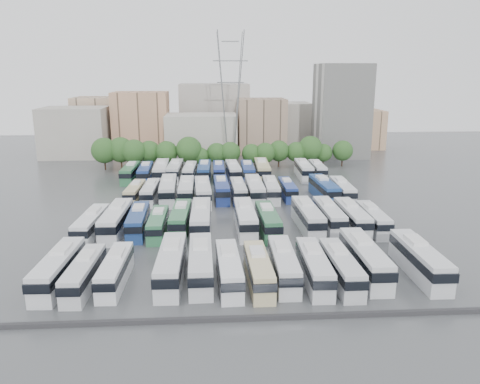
{
  "coord_description": "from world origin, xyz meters",
  "views": [
    {
      "loc": [
        -3.6,
        -74.65,
        24.11
      ],
      "look_at": [
        1.65,
        6.25,
        3.0
      ],
      "focal_mm": 35.0,
      "sensor_mm": 36.0,
      "label": 1
    }
  ],
  "objects": [
    {
      "name": "bus_r3_s4",
      "position": [
        -8.26,
        30.13,
        1.78
      ],
      "size": [
        3.06,
        11.66,
        3.63
      ],
      "rotation": [
        0.0,
        0.0,
        -0.05
      ],
      "color": "silver",
      "rests_on": "ground"
    },
    {
      "name": "bus_r1_s2",
      "position": [
        -14.79,
        -5.6,
        1.83
      ],
      "size": [
        2.95,
        11.97,
        3.73
      ],
      "rotation": [
        0.0,
        0.0,
        0.03
      ],
      "color": "navy",
      "rests_on": "ground"
    },
    {
      "name": "bus_r3_s8",
      "position": [
        4.88,
        29.09,
        1.9
      ],
      "size": [
        2.85,
        12.36,
        3.87
      ],
      "rotation": [
        0.0,
        0.0,
        -0.01
      ],
      "color": "navy",
      "rests_on": "ground"
    },
    {
      "name": "bus_r1_s11",
      "position": [
        15.01,
        -5.22,
        1.93
      ],
      "size": [
        2.74,
        12.52,
        3.93
      ],
      "rotation": [
        0.0,
        0.0,
        -0.0
      ],
      "color": "silver",
      "rests_on": "ground"
    },
    {
      "name": "bus_r2_s8",
      "position": [
        4.84,
        11.72,
        2.03
      ],
      "size": [
        2.93,
        13.21,
        4.14
      ],
      "rotation": [
        0.0,
        0.0,
        0.0
      ],
      "color": "silver",
      "rests_on": "ground"
    },
    {
      "name": "bus_r3_s3",
      "position": [
        -11.65,
        30.64,
        1.99
      ],
      "size": [
        3.32,
        12.99,
        4.04
      ],
      "rotation": [
        0.0,
        0.0,
        -0.04
      ],
      "color": "silver",
      "rests_on": "ground"
    },
    {
      "name": "bus_r3_s5",
      "position": [
        -4.98,
        29.67,
        1.94
      ],
      "size": [
        3.13,
        12.65,
        3.95
      ],
      "rotation": [
        0.0,
        0.0,
        -0.03
      ],
      "color": "navy",
      "rests_on": "ground"
    },
    {
      "name": "bus_r2_s4",
      "position": [
        -8.21,
        12.33,
        1.95
      ],
      "size": [
        2.87,
        12.66,
        3.97
      ],
      "rotation": [
        0.0,
        0.0,
        0.01
      ],
      "color": "silver",
      "rests_on": "ground"
    },
    {
      "name": "bus_r2_s13",
      "position": [
        21.6,
        10.76,
        1.88
      ],
      "size": [
        3.06,
        12.27,
        3.82
      ],
      "rotation": [
        0.0,
        0.0,
        -0.03
      ],
      "color": "silver",
      "rests_on": "ground"
    },
    {
      "name": "bus_r1_s7",
      "position": [
        1.67,
        -5.83,
        2.0
      ],
      "size": [
        3.0,
        13.04,
        4.08
      ],
      "rotation": [
        0.0,
        0.0,
        0.01
      ],
      "color": "silver",
      "rests_on": "ground"
    },
    {
      "name": "bus_r0_s7",
      "position": [
        1.79,
        -24.75,
        1.79
      ],
      "size": [
        2.76,
        11.65,
        3.64
      ],
      "rotation": [
        0.0,
        0.0,
        0.02
      ],
      "color": "beige",
      "rests_on": "ground"
    },
    {
      "name": "bus_r1_s1",
      "position": [
        -18.07,
        -5.7,
        2.06
      ],
      "size": [
        3.21,
        13.42,
        4.19
      ],
      "rotation": [
        0.0,
        0.0,
        -0.02
      ],
      "color": "silver",
      "rests_on": "ground"
    },
    {
      "name": "bus_r1_s13",
      "position": [
        21.53,
        -6.86,
        1.78
      ],
      "size": [
        2.79,
        11.59,
        3.62
      ],
      "rotation": [
        0.0,
        0.0,
        -0.02
      ],
      "color": "silver",
      "rests_on": "ground"
    },
    {
      "name": "parapet",
      "position": [
        0.0,
        -33.0,
        0.25
      ],
      "size": [
        56.0,
        0.5,
        0.5
      ],
      "primitive_type": "cube",
      "color": "#2D2D30",
      "rests_on": "ground"
    },
    {
      "name": "bus_r2_s6",
      "position": [
        -1.52,
        12.94,
        1.9
      ],
      "size": [
        3.01,
        12.43,
        3.88
      ],
      "rotation": [
        0.0,
        0.0,
        0.03
      ],
      "color": "navy",
      "rests_on": "ground"
    },
    {
      "name": "bus_r0_s13",
      "position": [
        21.48,
        -23.58,
        2.02
      ],
      "size": [
        3.07,
        13.17,
        4.12
      ],
      "rotation": [
        0.0,
        0.0,
        -0.02
      ],
      "color": "silver",
      "rests_on": "ground"
    },
    {
      "name": "electricity_pylon",
      "position": [
        2.0,
        50.0,
        18.66
      ],
      "size": [
        9.0,
        6.91,
        33.83
      ],
      "color": "slate",
      "rests_on": "ground"
    },
    {
      "name": "bus_r1_s10",
      "position": [
        11.46,
        -5.82,
        2.02
      ],
      "size": [
        3.05,
        13.18,
        4.12
      ],
      "rotation": [
        0.0,
        0.0,
        0.01
      ],
      "color": "silver",
      "rests_on": "ground"
    },
    {
      "name": "bus_r0_s2",
      "position": [
        -14.8,
        -23.66,
        1.73
      ],
      "size": [
        2.65,
        11.24,
        3.51
      ],
      "rotation": [
        0.0,
        0.0,
        -0.02
      ],
      "color": "silver",
      "rests_on": "ground"
    },
    {
      "name": "bus_r1_s8",
      "position": [
        5.05,
        -7.0,
        1.88
      ],
      "size": [
        2.94,
        12.29,
        3.84
      ],
      "rotation": [
        0.0,
        0.0,
        0.02
      ],
      "color": "#2B6640",
      "rests_on": "ground"
    },
    {
      "name": "bus_r0_s5",
      "position": [
        -4.91,
        -22.95,
        1.97
      ],
      "size": [
        3.0,
        12.83,
        4.01
      ],
      "rotation": [
        0.0,
        0.0,
        0.02
      ],
      "color": "silver",
      "rests_on": "ground"
    },
    {
      "name": "bus_r3_s2",
      "position": [
        -14.7,
        29.97,
        2.08
      ],
      "size": [
        3.24,
        13.59,
        4.24
      ],
      "rotation": [
        0.0,
        0.0,
        0.02
      ],
      "color": "silver",
      "rests_on": "ground"
    },
    {
      "name": "bus_r2_s7",
      "position": [
        1.72,
        12.17,
        1.78
      ],
      "size": [
        2.82,
        11.64,
        3.63
      ],
      "rotation": [
        0.0,
        0.0,
        0.03
      ],
      "color": "silver",
      "rests_on": "ground"
    },
    {
      "name": "tree_line",
      "position": [
        -3.13,
        42.12,
        4.4
      ],
      "size": [
        66.25,
        7.83,
        8.23
      ],
      "color": "black",
      "rests_on": "ground"
    },
    {
      "name": "city_buildings",
      "position": [
        -7.46,
        71.86,
        7.87
      ],
      "size": [
        102.0,
        35.0,
        20.0
      ],
      "color": "#9E998E",
      "rests_on": "ground"
    },
    {
      "name": "bus_r1_s0",
      "position": [
        -21.49,
        -7.01,
        1.87
      ],
      "size": [
        3.25,
        12.25,
        3.81
      ],
      "rotation": [
        0.0,
        0.0,
        -0.05
      ],
      "color": "silver",
      "rests_on": "ground"
    },
    {
      "name": "bus_r0_s9",
      "position": [
        8.37,
        -24.51,
        1.85
      ],
      "size": [
        2.96,
        12.11,
        3.78
      ],
      "rotation": [
        0.0,
        0.0,
        -0.03
      ],
      "color": "silver",
      "rests_on": "ground"
    },
    {
      "name": "bus_r3_s7",
      "position": [
        1.62,
        29.87,
        1.91
      ],
      "size": [
        3.3,
        12.51,
        3.89
      ],
      "rotation": [
        0.0,
        0.0,
        0.05
      ],
      "color": "silver",
      "rests_on": "ground"
    },
    {
      "name": "bus_r0_s10",
      "position": [
        11.45,
        -24.85,
        1.84
      ],
      "size": [
        2.69,
        11.96,
        3.75
      ],
      "rotation": [
        0.0,
        0.0,
        0.01
      ],
      "color": "silver",
      "rests_on": "ground"
    },
    {
      "name": "bus_r3_s0",
      "position": [
        -21.57,
        29.75,
        1.88
      ],
      "size": [
        3.03,
        12.3,
        3.84
      ],
      "rotation": [
        0.0,
        0.0,
        -0.03
      ],
      "color": "#2C6740",
      "rests_on": "ground"
    },
    {
      "name": "bus_r2_s2",
      "position": [
        -15.02,
        12.19,
        1.76
      ],
      "size": [
        2.72,
        11.48,
        3.59
      ],
      "rotation": [
        0.0,
        0.0,
        -0.02
      ],
      "color": "silver",
      "rests_on": "ground"
    },
    {
      "name": "bus_r1_s12",
      "position": [
        18.38,
        -6.27,
        1.94
      ],
      "size": [
        2.79,
        12.59,
        3.95
      ],
      "rotation": [
        0.0,
        0.0,
        0.0
      ],
      "color": "silver",
      "rests_on": "ground"
    },
    {
      "name": "apartment_tower",
      "position": [
        34.0,
        58.0,
        13.0
      ],
      "size": [
        14.0,
        14.0,
        26.0
      ],
      "primitive_type": "cube",
      "color": "silver",
      "rests_on": "ground"
    },
    {
      "name": "bus_r3_s9",
      "position": [
        8.25,
        29.73,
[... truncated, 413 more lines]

